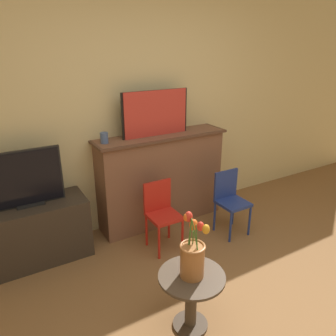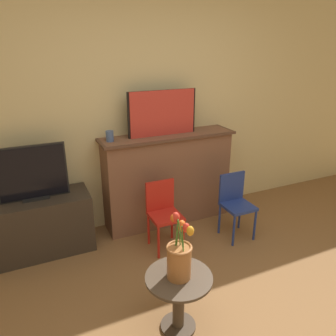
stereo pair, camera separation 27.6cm
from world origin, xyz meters
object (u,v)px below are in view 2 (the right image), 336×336
tv_monitor (32,174)px  chair_red (163,210)px  vase_tulips (179,257)px  painting (163,113)px  chair_blue (235,201)px

tv_monitor → chair_red: size_ratio=0.91×
chair_red → vase_tulips: (-0.32, -0.99, 0.21)m
tv_monitor → chair_red: tv_monitor is taller
chair_red → vase_tulips: 1.06m
painting → tv_monitor: bearing=-177.3°
chair_blue → vase_tulips: bearing=-141.2°
tv_monitor → chair_blue: size_ratio=0.91×
painting → chair_red: painting is taller
painting → chair_blue: painting is taller
chair_red → vase_tulips: bearing=-107.7°
chair_blue → vase_tulips: (-1.08, -0.87, 0.21)m
painting → chair_blue: (0.56, -0.59, -0.86)m
chair_red → chair_blue: size_ratio=1.00×
painting → vase_tulips: 1.67m
vase_tulips → painting: bearing=70.5°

